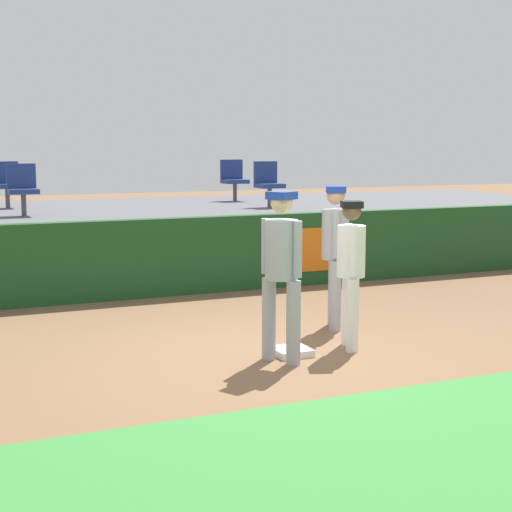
{
  "coord_description": "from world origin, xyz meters",
  "views": [
    {
      "loc": [
        -3.75,
        -7.71,
        2.36
      ],
      "look_at": [
        0.07,
        1.04,
        1.0
      ],
      "focal_mm": 55.16,
      "sensor_mm": 36.0,
      "label": 1
    }
  ],
  "objects_px": {
    "player_fielder_home": "(351,264)",
    "seat_front_right": "(268,182)",
    "first_base": "(291,352)",
    "player_coach_visitor": "(281,264)",
    "seat_front_left": "(23,187)",
    "seat_back_right": "(234,178)",
    "seat_back_left": "(6,182)",
    "player_runner_visitor": "(335,247)"
  },
  "relations": [
    {
      "from": "first_base",
      "to": "seat_back_right",
      "type": "distance_m",
      "value": 7.71
    },
    {
      "from": "seat_back_right",
      "to": "seat_back_left",
      "type": "relative_size",
      "value": 1.0
    },
    {
      "from": "seat_back_left",
      "to": "player_coach_visitor",
      "type": "bearing_deg",
      "value": -74.75
    },
    {
      "from": "seat_back_right",
      "to": "seat_back_left",
      "type": "bearing_deg",
      "value": -180.0
    },
    {
      "from": "player_runner_visitor",
      "to": "seat_back_left",
      "type": "xyz_separation_m",
      "value": [
        -3.34,
        6.23,
        0.62
      ]
    },
    {
      "from": "player_coach_visitor",
      "to": "first_base",
      "type": "bearing_deg",
      "value": 104.08
    },
    {
      "from": "player_fielder_home",
      "to": "seat_front_right",
      "type": "height_order",
      "value": "seat_front_right"
    },
    {
      "from": "seat_front_right",
      "to": "first_base",
      "type": "bearing_deg",
      "value": -111.83
    },
    {
      "from": "player_fielder_home",
      "to": "player_runner_visitor",
      "type": "bearing_deg",
      "value": -178.44
    },
    {
      "from": "player_fielder_home",
      "to": "seat_back_right",
      "type": "height_order",
      "value": "seat_back_right"
    },
    {
      "from": "player_runner_visitor",
      "to": "seat_back_right",
      "type": "distance_m",
      "value": 6.36
    },
    {
      "from": "seat_front_right",
      "to": "player_runner_visitor",
      "type": "bearing_deg",
      "value": -103.57
    },
    {
      "from": "seat_back_right",
      "to": "seat_front_right",
      "type": "relative_size",
      "value": 1.0
    },
    {
      "from": "first_base",
      "to": "player_coach_visitor",
      "type": "bearing_deg",
      "value": -138.23
    },
    {
      "from": "first_base",
      "to": "player_coach_visitor",
      "type": "distance_m",
      "value": 1.08
    },
    {
      "from": "player_fielder_home",
      "to": "seat_front_right",
      "type": "distance_m",
      "value": 5.61
    },
    {
      "from": "player_fielder_home",
      "to": "seat_front_right",
      "type": "bearing_deg",
      "value": -174.12
    },
    {
      "from": "player_coach_visitor",
      "to": "seat_front_right",
      "type": "xyz_separation_m",
      "value": [
        2.39,
        5.61,
        0.6
      ]
    },
    {
      "from": "seat_front_right",
      "to": "seat_front_left",
      "type": "relative_size",
      "value": 1.0
    },
    {
      "from": "seat_back_right",
      "to": "seat_back_left",
      "type": "distance_m",
      "value": 4.46
    },
    {
      "from": "seat_front_right",
      "to": "seat_back_left",
      "type": "distance_m",
      "value": 4.77
    },
    {
      "from": "first_base",
      "to": "player_coach_visitor",
      "type": "relative_size",
      "value": 0.21
    },
    {
      "from": "seat_back_right",
      "to": "player_runner_visitor",
      "type": "bearing_deg",
      "value": -100.14
    },
    {
      "from": "seat_front_right",
      "to": "player_coach_visitor",
      "type": "bearing_deg",
      "value": -113.11
    },
    {
      "from": "player_fielder_home",
      "to": "seat_back_left",
      "type": "height_order",
      "value": "seat_back_left"
    },
    {
      "from": "player_runner_visitor",
      "to": "seat_front_left",
      "type": "xyz_separation_m",
      "value": [
        -3.29,
        4.43,
        0.62
      ]
    },
    {
      "from": "player_fielder_home",
      "to": "seat_front_right",
      "type": "xyz_separation_m",
      "value": [
        1.4,
        5.39,
        0.69
      ]
    },
    {
      "from": "player_fielder_home",
      "to": "seat_back_right",
      "type": "relative_size",
      "value": 2.05
    },
    {
      "from": "player_runner_visitor",
      "to": "seat_back_left",
      "type": "distance_m",
      "value": 7.1
    },
    {
      "from": "first_base",
      "to": "seat_front_left",
      "type": "bearing_deg",
      "value": 112.07
    },
    {
      "from": "seat_front_left",
      "to": "seat_back_left",
      "type": "relative_size",
      "value": 1.0
    },
    {
      "from": "player_coach_visitor",
      "to": "seat_front_right",
      "type": "distance_m",
      "value": 6.13
    },
    {
      "from": "player_fielder_home",
      "to": "player_runner_visitor",
      "type": "distance_m",
      "value": 1.02
    },
    {
      "from": "seat_back_right",
      "to": "seat_front_left",
      "type": "bearing_deg",
      "value": -157.76
    },
    {
      "from": "player_coach_visitor",
      "to": "seat_back_right",
      "type": "bearing_deg",
      "value": 134.09
    },
    {
      "from": "player_fielder_home",
      "to": "player_coach_visitor",
      "type": "height_order",
      "value": "player_coach_visitor"
    },
    {
      "from": "player_fielder_home",
      "to": "player_coach_visitor",
      "type": "relative_size",
      "value": 0.92
    },
    {
      "from": "player_runner_visitor",
      "to": "seat_back_left",
      "type": "bearing_deg",
      "value": -125.12
    },
    {
      "from": "first_base",
      "to": "player_coach_visitor",
      "type": "xyz_separation_m",
      "value": [
        -0.23,
        -0.2,
        1.04
      ]
    },
    {
      "from": "seat_back_right",
      "to": "seat_front_right",
      "type": "height_order",
      "value": "same"
    },
    {
      "from": "first_base",
      "to": "player_fielder_home",
      "type": "xyz_separation_m",
      "value": [
        0.77,
        0.01,
        0.95
      ]
    },
    {
      "from": "player_runner_visitor",
      "to": "seat_front_right",
      "type": "xyz_separation_m",
      "value": [
        1.07,
        4.43,
        0.62
      ]
    }
  ]
}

